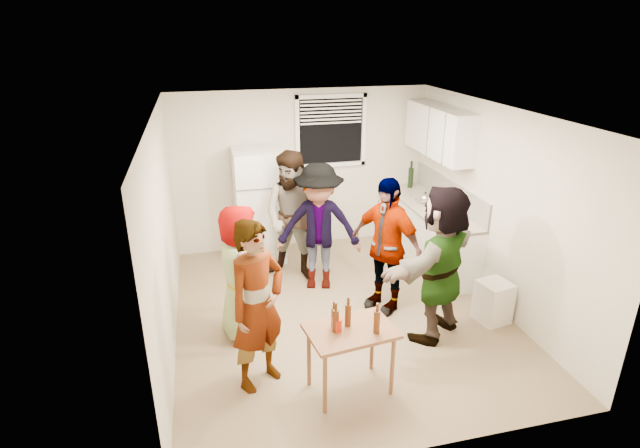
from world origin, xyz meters
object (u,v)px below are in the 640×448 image
object	(u,v)px
serving_table	(349,389)
red_cup	(337,330)
guest_orange	(434,332)
guest_stripe	(261,380)
guest_grey	(245,333)
guest_back_right	(319,285)
guest_black	(382,306)
beer_bottle_counter	(439,217)
kettle	(425,203)
wine_bottle	(410,187)
guest_back_left	(295,276)
blue_cup	(437,220)
refrigerator	(259,205)
trash_bin	(493,302)
beer_bottle_table	(334,326)

from	to	relation	value
serving_table	red_cup	distance (m)	0.71
serving_table	guest_orange	world-z (taller)	serving_table
red_cup	guest_stripe	xyz separation A→B (m)	(-0.70, 0.32, -0.70)
guest_grey	guest_back_right	distance (m)	1.44
red_cup	guest_black	xyz separation A→B (m)	(1.00, 1.38, -0.70)
beer_bottle_counter	serving_table	size ratio (longest dim) A/B	0.26
kettle	wine_bottle	size ratio (longest dim) A/B	0.71
wine_bottle	guest_orange	xyz separation A→B (m)	(-0.79, -2.70, -0.90)
guest_back_left	guest_black	bearing A→B (deg)	-17.86
blue_cup	guest_orange	xyz separation A→B (m)	(-0.56, -1.23, -0.90)
refrigerator	beer_bottle_counter	bearing A→B (deg)	-27.45
red_cup	guest_grey	distance (m)	1.61
serving_table	guest_back_left	xyz separation A→B (m)	(-0.06, 2.48, 0.00)
beer_bottle_counter	guest_grey	world-z (taller)	beer_bottle_counter
red_cup	guest_grey	bearing A→B (deg)	122.88
serving_table	guest_back_left	distance (m)	2.49
trash_bin	guest_back_left	size ratio (longest dim) A/B	0.28
guest_orange	refrigerator	bearing A→B (deg)	-90.98
trash_bin	guest_back_right	bearing A→B (deg)	143.83
beer_bottle_counter	guest_orange	size ratio (longest dim) A/B	0.12
beer_bottle_table	red_cup	distance (m)	0.07
red_cup	guest_back_right	distance (m)	2.26
guest_back_left	guest_black	distance (m)	1.43
refrigerator	beer_bottle_counter	size ratio (longest dim) A/B	7.84
refrigerator	guest_grey	world-z (taller)	refrigerator
beer_bottle_table	wine_bottle	bearing A→B (deg)	56.54
guest_grey	beer_bottle_counter	bearing A→B (deg)	-71.96
wine_bottle	guest_black	bearing A→B (deg)	-120.47
kettle	guest_grey	distance (m)	3.31
wine_bottle	guest_orange	bearing A→B (deg)	-106.37
serving_table	red_cup	bearing A→B (deg)	174.56
guest_orange	guest_back_left	bearing A→B (deg)	-88.31
kettle	trash_bin	distance (m)	1.95
guest_stripe	guest_back_right	xyz separation A→B (m)	(1.04, 1.80, 0.00)
serving_table	guest_orange	xyz separation A→B (m)	(1.25, 0.70, 0.00)
kettle	guest_back_right	world-z (taller)	kettle
serving_table	guest_stripe	distance (m)	0.90
blue_cup	beer_bottle_table	size ratio (longest dim) A/B	0.63
kettle	beer_bottle_counter	world-z (taller)	beer_bottle_counter
kettle	beer_bottle_counter	bearing A→B (deg)	-94.90
blue_cup	beer_bottle_table	xyz separation A→B (m)	(-1.96, -1.85, -0.20)
trash_bin	guest_grey	xyz separation A→B (m)	(-2.97, 0.44, -0.25)
beer_bottle_table	guest_stripe	bearing A→B (deg)	159.92
refrigerator	guest_stripe	size ratio (longest dim) A/B	0.97
beer_bottle_counter	guest_stripe	xyz separation A→B (m)	(-2.73, -1.70, -0.90)
serving_table	guest_black	xyz separation A→B (m)	(0.87, 1.40, 0.00)
guest_back_left	wine_bottle	bearing A→B (deg)	55.13
blue_cup	beer_bottle_counter	bearing A→B (deg)	47.86
refrigerator	guest_black	world-z (taller)	refrigerator
refrigerator	guest_orange	world-z (taller)	refrigerator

